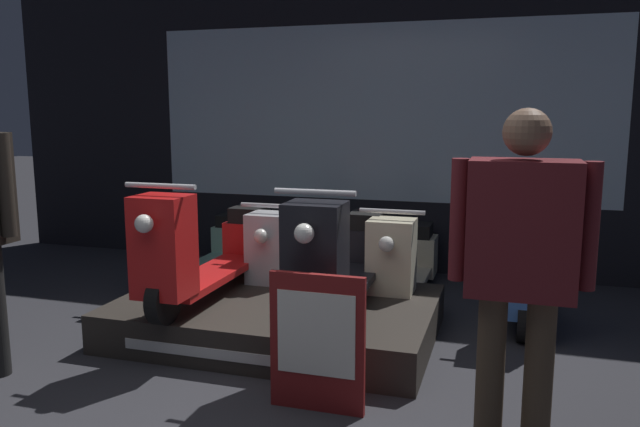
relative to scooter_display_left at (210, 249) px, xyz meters
The scene contains 10 objects.
shop_wall_back 2.47m from the scooter_display_left, 70.94° to the left, with size 8.20×0.09×3.20m.
display_platform 0.68m from the scooter_display_left, ahead, with size 2.18×1.44×0.27m.
scooter_display_left is the anchor object (origin of this frame).
scooter_display_right 0.98m from the scooter_display_left, ahead, with size 0.47×1.77×0.88m.
scooter_backrow_0 1.28m from the scooter_display_left, 121.33° to the left, with size 0.47×1.77×0.88m.
scooter_backrow_1 1.14m from the scooter_display_left, 75.10° to the left, with size 0.47×1.77×0.88m.
scooter_backrow_2 1.65m from the scooter_display_left, 41.23° to the left, with size 0.47×1.77×0.88m.
scooter_backrow_3 2.42m from the scooter_display_left, 26.38° to the left, with size 0.47×1.77×0.88m.
person_right_browsing 2.37m from the scooter_display_left, 27.28° to the right, with size 0.63×0.26×1.59m.
price_sign_board 1.46m from the scooter_display_left, 40.82° to the right, with size 0.52×0.04×0.75m.
Camera 1 is at (1.28, -2.56, 1.59)m, focal length 35.00 mm.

